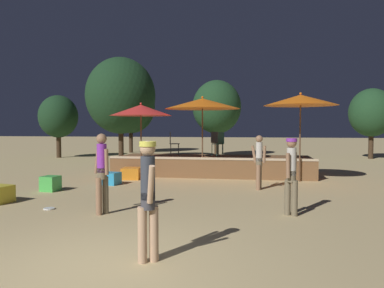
# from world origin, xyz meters

# --- Properties ---
(ground_plane) EXTENTS (120.00, 120.00, 0.00)m
(ground_plane) POSITION_xyz_m (0.00, 0.00, 0.00)
(ground_plane) COLOR tan
(wooden_deck) EXTENTS (7.54, 2.67, 0.77)m
(wooden_deck) POSITION_xyz_m (0.45, 10.02, 0.35)
(wooden_deck) COLOR brown
(wooden_deck) RESTS_ON ground
(patio_umbrella_0) EXTENTS (2.25, 2.25, 2.75)m
(patio_umbrella_0) POSITION_xyz_m (-2.04, 8.54, 2.47)
(patio_umbrella_0) COLOR brown
(patio_umbrella_0) RESTS_ON ground
(patio_umbrella_1) EXTENTS (2.72, 2.72, 2.98)m
(patio_umbrella_1) POSITION_xyz_m (0.18, 8.81, 2.70)
(patio_umbrella_1) COLOR brown
(patio_umbrella_1) RESTS_ON ground
(patio_umbrella_2) EXTENTS (2.48, 2.48, 3.04)m
(patio_umbrella_2) POSITION_xyz_m (3.58, 8.58, 2.77)
(patio_umbrella_2) COLOR brown
(patio_umbrella_2) RESTS_ON ground
(cube_seat_0) EXTENTS (0.57, 0.57, 0.39)m
(cube_seat_0) POSITION_xyz_m (-2.52, 6.86, 0.20)
(cube_seat_0) COLOR #2D9EDB
(cube_seat_0) RESTS_ON ground
(cube_seat_1) EXTENTS (0.50, 0.50, 0.44)m
(cube_seat_1) POSITION_xyz_m (-3.82, 5.42, 0.22)
(cube_seat_1) COLOR #4CC651
(cube_seat_1) RESTS_ON ground
(cube_seat_3) EXTENTS (0.69, 0.69, 0.41)m
(cube_seat_3) POSITION_xyz_m (-2.28, 8.16, 0.21)
(cube_seat_3) COLOR orange
(cube_seat_3) RESTS_ON ground
(person_0) EXTENTS (0.29, 0.41, 1.64)m
(person_0) POSITION_xyz_m (2.83, 3.48, 0.91)
(person_0) COLOR #72664C
(person_0) RESTS_ON ground
(person_1) EXTENTS (0.44, 0.32, 1.73)m
(person_1) POSITION_xyz_m (-1.16, 2.93, 0.94)
(person_1) COLOR #997051
(person_1) RESTS_ON ground
(person_2) EXTENTS (0.46, 0.28, 1.62)m
(person_2) POSITION_xyz_m (2.19, 6.69, 0.86)
(person_2) COLOR #72664C
(person_2) RESTS_ON ground
(person_3) EXTENTS (0.32, 0.46, 1.69)m
(person_3) POSITION_xyz_m (0.61, 0.36, 0.95)
(person_3) COLOR tan
(person_3) RESTS_ON ground
(bistro_chair_0) EXTENTS (0.42, 0.42, 0.90)m
(bistro_chair_0) POSITION_xyz_m (-1.08, 9.45, 1.31)
(bistro_chair_0) COLOR #2D3338
(bistro_chair_0) RESTS_ON wooden_deck
(bistro_chair_1) EXTENTS (0.47, 0.48, 0.90)m
(bistro_chair_1) POSITION_xyz_m (0.48, 10.58, 1.31)
(bistro_chair_1) COLOR #2D3338
(bistro_chair_1) RESTS_ON wooden_deck
(bistro_chair_2) EXTENTS (0.48, 0.48, 0.90)m
(bistro_chair_2) POSITION_xyz_m (0.72, 9.68, 1.31)
(bistro_chair_2) COLOR #1E4C47
(bistro_chair_2) RESTS_ON wooden_deck
(frisbee_disc) EXTENTS (0.25, 0.25, 0.03)m
(frisbee_disc) POSITION_xyz_m (-2.54, 3.17, 0.02)
(frisbee_disc) COLOR white
(frisbee_disc) RESTS_ON ground
(background_tree_0) EXTENTS (3.07, 3.07, 4.81)m
(background_tree_0) POSITION_xyz_m (-0.35, 19.13, 3.11)
(background_tree_0) COLOR #3D2B1C
(background_tree_0) RESTS_ON ground
(background_tree_1) EXTENTS (3.83, 3.83, 5.69)m
(background_tree_1) POSITION_xyz_m (-5.28, 15.21, 3.58)
(background_tree_1) COLOR #3D2B1C
(background_tree_1) RESTS_ON ground
(background_tree_2) EXTENTS (3.46, 3.46, 5.20)m
(background_tree_2) POSITION_xyz_m (-6.76, 21.20, 3.29)
(background_tree_2) COLOR #3D2B1C
(background_tree_2) RESTS_ON ground
(background_tree_3) EXTENTS (2.31, 2.31, 3.76)m
(background_tree_3) POSITION_xyz_m (-9.61, 16.26, 2.47)
(background_tree_3) COLOR #3D2B1C
(background_tree_3) RESTS_ON ground
(background_tree_4) EXTENTS (2.54, 2.54, 4.08)m
(background_tree_4) POSITION_xyz_m (8.72, 18.56, 2.67)
(background_tree_4) COLOR #3D2B1C
(background_tree_4) RESTS_ON ground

